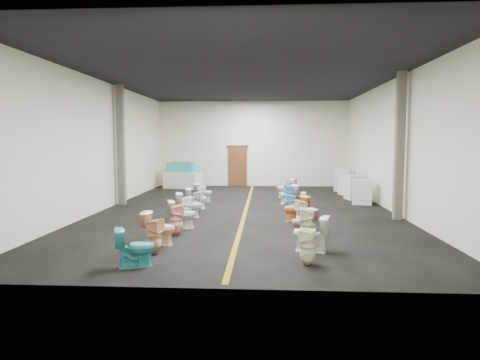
% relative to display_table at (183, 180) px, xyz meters
% --- Properties ---
extents(floor, '(16.00, 16.00, 0.00)m').
position_rel_display_table_xyz_m(floor, '(3.53, -6.70, -0.40)').
color(floor, black).
rests_on(floor, ground).
extents(ceiling, '(16.00, 16.00, 0.00)m').
position_rel_display_table_xyz_m(ceiling, '(3.53, -6.70, 4.10)').
color(ceiling, black).
rests_on(ceiling, ground).
extents(wall_back, '(10.00, 0.00, 10.00)m').
position_rel_display_table_xyz_m(wall_back, '(3.53, 1.30, 1.85)').
color(wall_back, beige).
rests_on(wall_back, ground).
extents(wall_front, '(10.00, 0.00, 10.00)m').
position_rel_display_table_xyz_m(wall_front, '(3.53, -14.70, 1.85)').
color(wall_front, beige).
rests_on(wall_front, ground).
extents(wall_left, '(0.00, 16.00, 16.00)m').
position_rel_display_table_xyz_m(wall_left, '(-1.47, -6.70, 1.85)').
color(wall_left, beige).
rests_on(wall_left, ground).
extents(wall_right, '(0.00, 16.00, 16.00)m').
position_rel_display_table_xyz_m(wall_right, '(8.53, -6.70, 1.85)').
color(wall_right, beige).
rests_on(wall_right, ground).
extents(aisle_stripe, '(0.12, 15.60, 0.01)m').
position_rel_display_table_xyz_m(aisle_stripe, '(3.53, -6.70, -0.40)').
color(aisle_stripe, '#7E6312').
rests_on(aisle_stripe, floor).
extents(back_door, '(1.00, 0.10, 2.10)m').
position_rel_display_table_xyz_m(back_door, '(2.73, 1.24, 0.65)').
color(back_door, '#562D19').
rests_on(back_door, floor).
extents(door_frame, '(1.15, 0.08, 0.10)m').
position_rel_display_table_xyz_m(door_frame, '(2.73, 1.25, 1.72)').
color(door_frame, '#331C11').
rests_on(door_frame, back_door).
extents(column_left, '(0.25, 0.25, 4.50)m').
position_rel_display_table_xyz_m(column_left, '(-1.22, -5.70, 1.85)').
color(column_left, '#59544C').
rests_on(column_left, floor).
extents(column_right, '(0.25, 0.25, 4.50)m').
position_rel_display_table_xyz_m(column_right, '(8.28, -8.20, 1.85)').
color(column_right, '#59544C').
rests_on(column_right, floor).
extents(display_table, '(1.99, 1.35, 0.81)m').
position_rel_display_table_xyz_m(display_table, '(0.00, 0.00, 0.00)').
color(display_table, white).
rests_on(display_table, floor).
extents(bathtub, '(1.79, 1.06, 0.55)m').
position_rel_display_table_xyz_m(bathtub, '(-0.00, 0.00, 0.67)').
color(bathtub, '#3EB1B2').
rests_on(bathtub, display_table).
extents(appliance_crate_a, '(0.88, 0.88, 0.92)m').
position_rel_display_table_xyz_m(appliance_crate_a, '(7.93, -4.99, 0.06)').
color(appliance_crate_a, silver).
rests_on(appliance_crate_a, floor).
extents(appliance_crate_b, '(0.87, 0.87, 1.02)m').
position_rel_display_table_xyz_m(appliance_crate_b, '(7.93, -3.73, 0.10)').
color(appliance_crate_b, beige).
rests_on(appliance_crate_b, floor).
extents(appliance_crate_c, '(0.87, 0.87, 0.78)m').
position_rel_display_table_xyz_m(appliance_crate_c, '(7.93, -2.22, -0.01)').
color(appliance_crate_c, silver).
rests_on(appliance_crate_c, floor).
extents(appliance_crate_d, '(0.93, 0.93, 1.07)m').
position_rel_display_table_xyz_m(appliance_crate_d, '(7.93, -0.75, 0.13)').
color(appliance_crate_d, silver).
rests_on(appliance_crate_d, floor).
extents(toilet_left_0, '(0.85, 0.66, 0.77)m').
position_rel_display_table_xyz_m(toilet_left_0, '(1.71, -13.57, -0.02)').
color(toilet_left_0, teal).
rests_on(toilet_left_0, floor).
extents(toilet_left_1, '(0.44, 0.44, 0.77)m').
position_rel_display_table_xyz_m(toilet_left_1, '(1.82, -12.61, -0.02)').
color(toilet_left_1, '#E3A880').
rests_on(toilet_left_1, floor).
extents(toilet_left_2, '(0.80, 0.49, 0.78)m').
position_rel_display_table_xyz_m(toilet_left_2, '(1.73, -11.81, -0.01)').
color(toilet_left_2, '#FEC9A0').
rests_on(toilet_left_2, floor).
extents(toilet_left_3, '(0.47, 0.47, 0.82)m').
position_rel_display_table_xyz_m(toilet_left_3, '(1.92, -10.81, 0.00)').
color(toilet_left_3, '#E9A29E').
rests_on(toilet_left_3, floor).
extents(toilet_left_4, '(0.88, 0.68, 0.79)m').
position_rel_display_table_xyz_m(toilet_left_4, '(1.90, -9.95, -0.01)').
color(toilet_left_4, silver).
rests_on(toilet_left_4, floor).
extents(toilet_left_5, '(0.46, 0.46, 0.79)m').
position_rel_display_table_xyz_m(toilet_left_5, '(1.85, -9.10, -0.01)').
color(toilet_left_5, white).
rests_on(toilet_left_5, floor).
extents(toilet_left_6, '(0.83, 0.54, 0.79)m').
position_rel_display_table_xyz_m(toilet_left_6, '(1.79, -8.27, -0.01)').
color(toilet_left_6, white).
rests_on(toilet_left_6, floor).
extents(toilet_left_7, '(0.37, 0.36, 0.73)m').
position_rel_display_table_xyz_m(toilet_left_7, '(1.89, -7.29, -0.04)').
color(toilet_left_7, silver).
rests_on(toilet_left_7, floor).
extents(toilet_left_8, '(0.77, 0.50, 0.74)m').
position_rel_display_table_xyz_m(toilet_left_8, '(1.75, -6.48, -0.03)').
color(toilet_left_8, white).
rests_on(toilet_left_8, floor).
extents(toilet_left_9, '(0.40, 0.40, 0.73)m').
position_rel_display_table_xyz_m(toilet_left_9, '(1.78, -5.57, -0.04)').
color(toilet_left_9, white).
rests_on(toilet_left_9, floor).
extents(toilet_left_10, '(0.79, 0.57, 0.73)m').
position_rel_display_table_xyz_m(toilet_left_10, '(1.75, -4.72, -0.04)').
color(toilet_left_10, silver).
rests_on(toilet_left_10, floor).
extents(toilet_right_0, '(0.41, 0.40, 0.71)m').
position_rel_display_table_xyz_m(toilet_right_0, '(5.04, -13.21, -0.05)').
color(toilet_right_0, '#F2EACA').
rests_on(toilet_right_0, floor).
extents(toilet_right_1, '(0.88, 0.65, 0.80)m').
position_rel_display_table_xyz_m(toilet_right_1, '(5.20, -12.24, -0.00)').
color(toilet_right_1, white).
rests_on(toilet_right_1, floor).
extents(toilet_right_2, '(0.41, 0.40, 0.84)m').
position_rel_display_table_xyz_m(toilet_right_2, '(5.22, -11.36, 0.02)').
color(toilet_right_2, '#EEE7C2').
rests_on(toilet_right_2, floor).
extents(toilet_right_3, '(0.75, 0.59, 0.67)m').
position_rel_display_table_xyz_m(toilet_right_3, '(5.20, -10.48, -0.07)').
color(toilet_right_3, pink).
rests_on(toilet_right_3, floor).
extents(toilet_right_4, '(0.46, 0.46, 0.77)m').
position_rel_display_table_xyz_m(toilet_right_4, '(5.24, -9.53, -0.02)').
color(toilet_right_4, silver).
rests_on(toilet_right_4, floor).
extents(toilet_right_5, '(0.85, 0.67, 0.76)m').
position_rel_display_table_xyz_m(toilet_right_5, '(5.13, -8.66, -0.02)').
color(toilet_right_5, orange).
rests_on(toilet_right_5, floor).
extents(toilet_right_6, '(0.39, 0.39, 0.71)m').
position_rel_display_table_xyz_m(toilet_right_6, '(5.05, -7.83, -0.05)').
color(toilet_right_6, '#74B3E7').
rests_on(toilet_right_6, floor).
extents(toilet_right_7, '(0.67, 0.39, 0.68)m').
position_rel_display_table_xyz_m(toilet_right_7, '(5.25, -6.96, -0.06)').
color(toilet_right_7, '#F5D655').
rests_on(toilet_right_7, floor).
extents(toilet_right_8, '(0.46, 0.45, 0.83)m').
position_rel_display_table_xyz_m(toilet_right_8, '(5.09, -6.12, 0.01)').
color(toilet_right_8, '#6ABDE5').
rests_on(toilet_right_8, floor).
extents(toilet_right_9, '(0.82, 0.65, 0.73)m').
position_rel_display_table_xyz_m(toilet_right_9, '(5.10, -5.09, -0.04)').
color(toilet_right_9, white).
rests_on(toilet_right_9, floor).
extents(toilet_right_10, '(0.43, 0.42, 0.80)m').
position_rel_display_table_xyz_m(toilet_right_10, '(5.27, -4.28, -0.00)').
color(toilet_right_10, beige).
rests_on(toilet_right_10, floor).
extents(toilet_right_11, '(0.92, 0.69, 0.83)m').
position_rel_display_table_xyz_m(toilet_right_11, '(5.09, -3.41, 0.01)').
color(toilet_right_11, white).
rests_on(toilet_right_11, floor).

